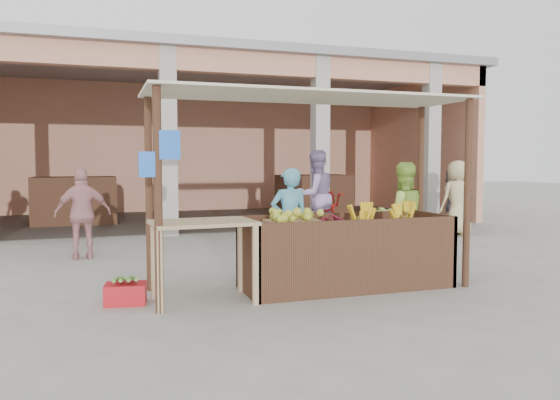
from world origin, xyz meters
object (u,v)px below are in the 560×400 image
object	(u,v)px
side_table	(203,234)
vendor_blue	(290,217)
fruit_stall	(346,256)
red_crate	(126,294)
motorcycle	(306,222)
vendor_green	(403,213)

from	to	relation	value
side_table	vendor_blue	size ratio (longest dim) A/B	0.74
fruit_stall	side_table	xyz separation A→B (m)	(-1.83, -0.13, 0.37)
red_crate	vendor_blue	world-z (taller)	vendor_blue
red_crate	motorcycle	bearing A→B (deg)	47.09
motorcycle	red_crate	bearing A→B (deg)	133.19
vendor_blue	vendor_green	bearing A→B (deg)	174.67
vendor_blue	red_crate	bearing A→B (deg)	27.60
fruit_stall	vendor_green	xyz separation A→B (m)	(1.27, 0.78, 0.43)
vendor_blue	motorcycle	size ratio (longest dim) A/B	0.75
fruit_stall	vendor_green	bearing A→B (deg)	31.41
motorcycle	fruit_stall	bearing A→B (deg)	174.73
fruit_stall	red_crate	xyz separation A→B (m)	(-2.67, 0.03, -0.29)
side_table	motorcycle	world-z (taller)	motorcycle
side_table	red_crate	xyz separation A→B (m)	(-0.84, 0.17, -0.66)
red_crate	vendor_blue	bearing A→B (deg)	32.23
fruit_stall	vendor_blue	size ratio (longest dim) A/B	1.63
red_crate	motorcycle	xyz separation A→B (m)	(3.11, 2.48, 0.44)
vendor_green	side_table	bearing A→B (deg)	29.34
red_crate	motorcycle	size ratio (longest dim) A/B	0.21
vendor_green	vendor_blue	bearing A→B (deg)	3.82
vendor_blue	fruit_stall	bearing A→B (deg)	113.90
side_table	red_crate	world-z (taller)	side_table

